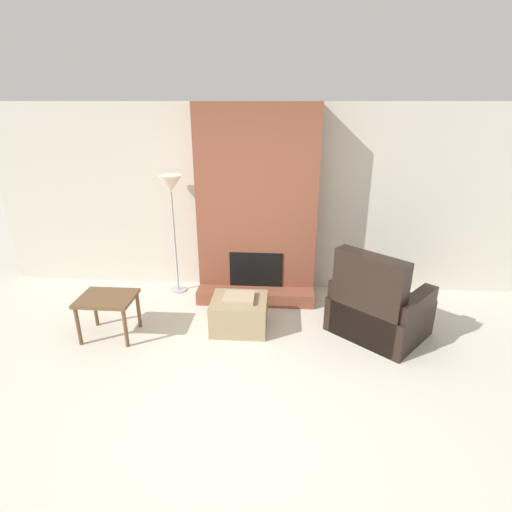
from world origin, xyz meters
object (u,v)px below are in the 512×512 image
at_px(ottoman, 239,313).
at_px(side_table, 107,303).
at_px(armchair, 376,310).
at_px(floor_lamp_left, 171,191).

xyz_separation_m(ottoman, side_table, (-1.50, -0.28, 0.23)).
xyz_separation_m(ottoman, armchair, (1.62, -0.03, 0.12)).
height_order(armchair, side_table, armchair).
bearing_deg(floor_lamp_left, ottoman, -43.74).
xyz_separation_m(side_table, floor_lamp_left, (0.48, 1.24, 1.04)).
bearing_deg(armchair, ottoman, 39.86).
bearing_deg(side_table, ottoman, 10.46).
bearing_deg(floor_lamp_left, side_table, -111.26).
bearing_deg(ottoman, side_table, -169.54).
height_order(armchair, floor_lamp_left, floor_lamp_left).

